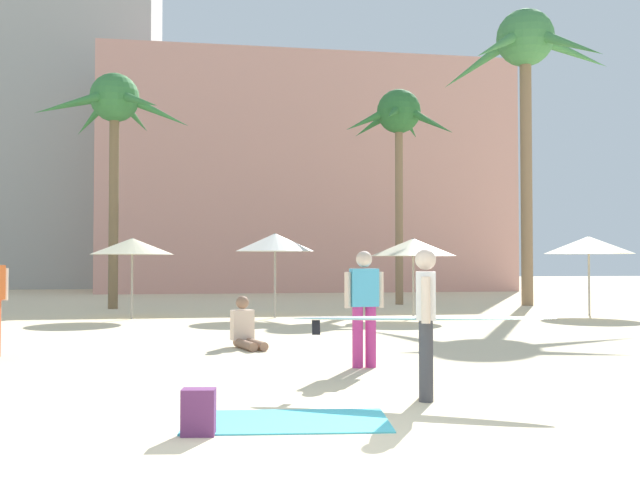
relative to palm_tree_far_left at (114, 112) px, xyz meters
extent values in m
plane|color=beige|center=(3.94, -18.01, -6.49)|extent=(120.00, 120.00, 0.00)
cube|color=#DB9989|center=(8.38, 14.52, -0.46)|extent=(21.13, 8.53, 12.07)
cylinder|color=brown|center=(0.02, 0.00, -3.01)|extent=(0.32, 0.32, 6.96)
sphere|color=#387A3D|center=(0.02, 0.00, 0.47)|extent=(1.60, 1.60, 1.60)
cone|color=#387A3D|center=(1.41, -0.01, 0.04)|extent=(2.14, 0.37, 1.20)
cone|color=#387A3D|center=(0.52, 1.35, 0.14)|extent=(1.09, 2.17, 1.01)
cone|color=#387A3D|center=(-0.85, 1.08, -0.01)|extent=(1.60, 1.87, 1.27)
cone|color=#387A3D|center=(-1.41, -0.20, 0.14)|extent=(2.21, 0.66, 1.00)
cone|color=#387A3D|center=(-0.87, -1.11, 0.09)|extent=(1.62, 1.92, 1.09)
cone|color=#387A3D|center=(0.90, -1.14, 0.15)|extent=(1.61, 1.94, 0.98)
cylinder|color=#896B4C|center=(9.91, 0.76, -2.99)|extent=(0.28, 0.28, 7.01)
sphere|color=#2D6B33|center=(9.91, 0.76, 0.51)|extent=(1.59, 1.59, 1.59)
cone|color=#2D6B33|center=(11.13, 0.73, 0.14)|extent=(1.80, 0.40, 1.06)
cone|color=#2D6B33|center=(10.61, 1.79, 0.20)|extent=(1.31, 1.70, 0.95)
cone|color=#2D6B33|center=(9.16, 1.75, 0.18)|extent=(1.38, 1.65, 0.99)
cone|color=#2D6B33|center=(8.71, 0.62, 0.12)|extent=(1.81, 0.56, 1.11)
cone|color=#2D6B33|center=(9.38, -0.36, 0.21)|extent=(1.09, 1.79, 0.94)
cone|color=#2D6B33|center=(10.63, -0.17, 0.05)|extent=(1.33, 1.58, 1.22)
cylinder|color=#896B4C|center=(14.21, -0.53, -1.74)|extent=(0.40, 0.40, 9.51)
sphere|color=#428447|center=(14.21, -0.53, 3.02)|extent=(2.02, 2.02, 2.02)
cone|color=#428447|center=(16.11, -0.38, 2.61)|extent=(2.97, 0.68, 1.25)
cone|color=#428447|center=(15.10, 1.13, 2.54)|extent=(1.77, 2.78, 1.38)
cone|color=#428447|center=(12.89, 0.70, 2.34)|extent=(2.35, 2.24, 1.76)
cone|color=#428447|center=(12.73, -1.59, 2.36)|extent=(2.56, 2.00, 1.71)
cone|color=#428447|center=(14.96, -2.17, 2.34)|extent=(1.58, 2.74, 1.75)
cylinder|color=gray|center=(13.99, -4.96, -5.35)|extent=(0.06, 0.06, 2.28)
cone|color=beige|center=(13.99, -4.96, -4.46)|extent=(2.51, 2.51, 0.51)
cylinder|color=gray|center=(8.65, -5.17, -5.40)|extent=(0.06, 0.06, 2.19)
cone|color=beige|center=(8.65, -5.17, -4.54)|extent=(2.35, 2.35, 0.48)
cylinder|color=gray|center=(1.04, -4.13, -5.39)|extent=(0.06, 0.06, 2.19)
cone|color=beige|center=(1.04, -4.13, -4.52)|extent=(2.23, 2.23, 0.45)
cylinder|color=gray|center=(4.91, -4.40, -5.32)|extent=(0.06, 0.06, 2.34)
cone|color=white|center=(4.91, -4.40, -4.40)|extent=(2.18, 2.18, 0.50)
cube|color=#4CC6D6|center=(3.82, -16.97, -6.48)|extent=(2.08, 1.23, 0.01)
cube|color=#652F62|center=(2.97, -17.37, -6.28)|extent=(0.32, 0.22, 0.42)
cube|color=#51264F|center=(2.99, -17.25, -6.37)|extent=(0.22, 0.09, 0.18)
cylinder|color=#3D3D42|center=(5.53, -16.04, -6.04)|extent=(0.20, 0.20, 0.91)
cylinder|color=#3D3D42|center=(5.47, -16.23, -6.04)|extent=(0.20, 0.20, 0.91)
cube|color=white|center=(5.50, -16.13, -5.31)|extent=(0.33, 0.45, 0.54)
sphere|color=beige|center=(5.50, -16.13, -4.90)|extent=(0.30, 0.30, 0.24)
cylinder|color=beige|center=(5.58, -15.90, -5.35)|extent=(0.13, 0.13, 0.52)
cylinder|color=beige|center=(5.43, -16.37, -5.35)|extent=(0.13, 0.13, 0.52)
ellipsoid|color=#B2B2B7|center=(5.50, -15.83, -5.59)|extent=(2.98, 1.57, 0.11)
ellipsoid|color=teal|center=(5.50, -15.83, -5.59)|extent=(3.00, 1.59, 0.09)
cube|color=black|center=(4.37, -15.32, -5.73)|extent=(0.10, 0.06, 0.18)
cylinder|color=#B7337F|center=(5.45, -13.65, -6.04)|extent=(0.17, 0.17, 0.90)
cylinder|color=#B7337F|center=(5.25, -13.67, -6.04)|extent=(0.17, 0.17, 0.90)
cube|color=#4CB2DB|center=(5.35, -13.66, -5.31)|extent=(0.41, 0.24, 0.56)
sphere|color=beige|center=(5.35, -13.66, -4.89)|extent=(0.25, 0.25, 0.24)
cylinder|color=beige|center=(5.60, -13.65, -5.35)|extent=(0.11, 0.11, 0.53)
cylinder|color=beige|center=(5.10, -13.67, -5.35)|extent=(0.11, 0.11, 0.53)
cylinder|color=beige|center=(-0.26, -11.50, -5.30)|extent=(0.14, 0.14, 0.54)
cylinder|color=#936B51|center=(3.91, -11.18, -6.41)|extent=(0.40, 0.88, 0.16)
cylinder|color=#936B51|center=(3.72, -11.24, -6.41)|extent=(0.40, 0.88, 0.16)
cube|color=beige|center=(3.69, -10.79, -6.10)|extent=(0.45, 0.32, 0.55)
sphere|color=#936B51|center=(3.69, -10.79, -5.68)|extent=(0.30, 0.30, 0.24)
camera|label=1|loc=(3.03, -23.87, -4.91)|focal=39.55mm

